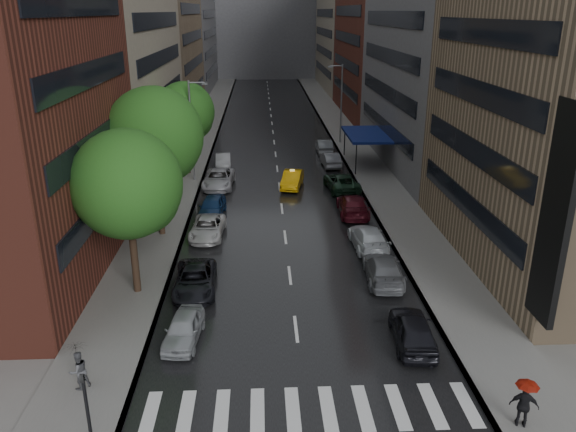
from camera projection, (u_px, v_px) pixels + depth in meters
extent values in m
plane|color=gray|center=(302.00, 379.00, 24.07)|extent=(220.00, 220.00, 0.00)
cube|color=black|center=(273.00, 135.00, 70.95)|extent=(14.00, 140.00, 0.01)
cube|color=gray|center=(202.00, 135.00, 70.51)|extent=(4.00, 140.00, 0.15)
cube|color=gray|center=(344.00, 134.00, 71.34)|extent=(4.00, 140.00, 0.15)
cube|color=silver|center=(150.00, 415.00, 21.91)|extent=(0.55, 2.80, 0.01)
cube|color=silver|center=(186.00, 413.00, 21.98)|extent=(0.55, 2.80, 0.01)
cube|color=silver|center=(222.00, 412.00, 22.04)|extent=(0.55, 2.80, 0.01)
cube|color=silver|center=(257.00, 411.00, 22.10)|extent=(0.55, 2.80, 0.01)
cube|color=silver|center=(293.00, 410.00, 22.17)|extent=(0.55, 2.80, 0.01)
cube|color=silver|center=(328.00, 409.00, 22.23)|extent=(0.55, 2.80, 0.01)
cube|color=silver|center=(363.00, 408.00, 22.30)|extent=(0.55, 2.80, 0.01)
cube|color=silver|center=(398.00, 406.00, 22.36)|extent=(0.55, 2.80, 0.01)
cube|color=silver|center=(432.00, 405.00, 22.43)|extent=(0.55, 2.80, 0.01)
cube|color=silver|center=(467.00, 404.00, 22.49)|extent=(0.55, 2.80, 0.01)
cube|color=maroon|center=(10.00, 47.00, 30.15)|extent=(8.00, 20.00, 26.00)
cube|color=#937A5B|center=(165.00, 39.00, 79.59)|extent=(8.00, 28.00, 22.00)
cube|color=#937A5B|center=(560.00, 8.00, 30.84)|extent=(8.00, 20.00, 30.00)
cube|color=slate|center=(430.00, 42.00, 54.38)|extent=(8.00, 28.00, 24.00)
cube|color=gray|center=(345.00, 15.00, 108.06)|extent=(8.00, 32.00, 28.00)
cube|color=black|center=(556.00, 216.00, 24.22)|extent=(0.30, 2.20, 10.00)
cube|color=slate|center=(266.00, 5.00, 129.19)|extent=(40.00, 14.00, 32.00)
cylinder|color=#382619|center=(134.00, 251.00, 30.50)|extent=(0.40, 0.40, 5.09)
sphere|color=#1E5116|center=(127.00, 184.00, 29.18)|extent=(5.82, 5.82, 5.82)
cylinder|color=#382619|center=(160.00, 197.00, 38.43)|extent=(0.40, 0.40, 5.67)
sphere|color=#1E5116|center=(154.00, 136.00, 36.96)|extent=(6.48, 6.48, 6.48)
cylinder|color=#382619|center=(187.00, 150.00, 53.33)|extent=(0.40, 0.40, 4.83)
sphere|color=#1E5116|center=(185.00, 111.00, 52.08)|extent=(5.52, 5.52, 5.52)
imported|color=#FFB30D|center=(292.00, 179.00, 49.85)|extent=(2.41, 4.71, 1.48)
imported|color=#989CA1|center=(184.00, 329.00, 26.60)|extent=(1.94, 4.01, 1.32)
imported|color=black|center=(195.00, 280.00, 31.36)|extent=(2.49, 5.05, 1.38)
imported|color=#BABABA|center=(207.00, 228.00, 38.97)|extent=(2.47, 4.87, 1.32)
imported|color=#11284F|center=(212.00, 207.00, 42.81)|extent=(2.17, 4.64, 1.54)
imported|color=#A5A5AA|center=(219.00, 179.00, 49.89)|extent=(2.83, 5.66, 1.54)
imported|color=gray|center=(223.00, 161.00, 56.19)|extent=(1.71, 4.27, 1.38)
imported|color=black|center=(413.00, 330.00, 26.31)|extent=(2.16, 4.64, 1.54)
imported|color=slate|center=(383.00, 269.00, 32.56)|extent=(2.36, 5.14, 1.46)
imported|color=silver|center=(368.00, 238.00, 37.04)|extent=(2.24, 5.14, 1.47)
imported|color=#4D0F19|center=(353.00, 205.00, 43.09)|extent=(2.37, 5.45, 1.56)
imported|color=#16301F|center=(341.00, 182.00, 49.08)|extent=(2.98, 5.58, 1.49)
imported|color=gray|center=(330.00, 159.00, 56.57)|extent=(1.81, 4.52, 1.46)
imported|color=gray|center=(324.00, 146.00, 62.04)|extent=(1.63, 4.56, 1.50)
imported|color=#525257|center=(79.00, 370.00, 22.97)|extent=(1.03, 1.02, 1.68)
imported|color=black|center=(76.00, 354.00, 22.69)|extent=(0.96, 0.98, 0.88)
imported|color=black|center=(524.00, 406.00, 20.84)|extent=(1.13, 0.78, 1.78)
imported|color=#AF1F0D|center=(527.00, 389.00, 20.58)|extent=(0.82, 0.82, 0.72)
cylinder|color=black|center=(89.00, 420.00, 19.08)|extent=(0.12, 0.12, 3.20)
imported|color=black|center=(84.00, 386.00, 18.60)|extent=(0.18, 0.15, 0.90)
cylinder|color=gray|center=(191.00, 132.00, 50.24)|extent=(0.18, 0.18, 9.00)
cube|color=gray|center=(205.00, 84.00, 48.85)|extent=(0.50, 0.22, 0.16)
cylinder|color=gray|center=(341.00, 104.00, 65.02)|extent=(0.18, 0.18, 9.00)
cube|color=gray|center=(330.00, 67.00, 63.50)|extent=(0.50, 0.22, 0.16)
cube|color=navy|center=(366.00, 135.00, 56.21)|extent=(4.00, 8.00, 0.25)
cylinder|color=black|center=(356.00, 159.00, 53.09)|extent=(0.12, 0.12, 3.00)
cylinder|color=black|center=(345.00, 141.00, 60.22)|extent=(0.12, 0.12, 3.00)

